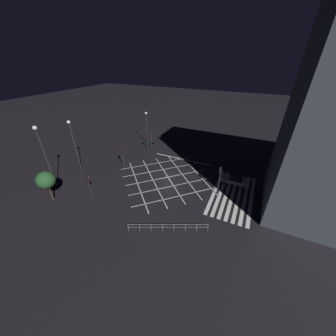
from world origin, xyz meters
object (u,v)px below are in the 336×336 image
Objects in this scene: traffic_light_median_north at (122,153)px; street_lamp_east at (146,121)px; traffic_light_nw_cross at (89,182)px; street_tree_near at (46,180)px; street_lamp_west at (72,136)px; traffic_light_median_south at (220,174)px; traffic_light_se_main at (228,158)px; traffic_light_ne_main at (147,139)px; traffic_light_ne_cross at (156,137)px; waiting_car at (235,180)px; street_lamp_far at (41,144)px; traffic_light_se_cross at (234,150)px.

traffic_light_median_north is 11.76m from street_lamp_east.
traffic_light_nw_cross is at bearing -174.14° from street_lamp_east.
traffic_light_nw_cross is 5.62m from street_tree_near.
street_tree_near is at bearing -161.98° from street_lamp_west.
traffic_light_median_south is at bearing -120.07° from street_lamp_east.
street_tree_near is (-19.77, 21.68, 1.11)m from traffic_light_se_main.
traffic_light_ne_main is 0.68× the size of street_tree_near.
traffic_light_ne_cross is 19.41m from waiting_car.
traffic_light_median_south reaches higher than traffic_light_se_main.
traffic_light_median_south is 18.09m from traffic_light_median_north.
street_lamp_far is at bearing -54.15° from traffic_light_se_main.
traffic_light_nw_cross reaches higher than waiting_car.
street_lamp_far reaches higher than traffic_light_median_south.
street_lamp_west is at bearing -141.55° from traffic_light_median_north.
street_lamp_far reaches higher than traffic_light_se_main.
traffic_light_median_north is 0.41× the size of street_lamp_west.
traffic_light_ne_main reaches higher than traffic_light_nw_cross.
street_lamp_east reaches higher than traffic_light_nw_cross.
street_lamp_east reaches higher than traffic_light_ne_cross.
traffic_light_ne_main is 0.84× the size of traffic_light_median_north.
traffic_light_se_main is at bearing -63.68° from street_lamp_west.
traffic_light_nw_cross is (-18.67, 18.01, -0.88)m from traffic_light_se_cross.
traffic_light_median_south is 18.57m from traffic_light_ne_cross.
traffic_light_nw_cross is 0.32× the size of street_lamp_far.
traffic_light_ne_main is at bearing 89.13° from traffic_light_median_north.
traffic_light_ne_cross is (2.26, 16.10, 0.55)m from traffic_light_se_main.
traffic_light_median_south is 0.57× the size of street_lamp_east.
traffic_light_se_main is 0.32× the size of street_lamp_far.
traffic_light_ne_main is 0.76× the size of traffic_light_median_south.
traffic_light_ne_main is 1.00× the size of traffic_light_se_main.
traffic_light_ne_main is at bearing -161.29° from traffic_light_ne_cross.
traffic_light_median_north is at bearing -173.05° from street_lamp_east.
traffic_light_median_south is at bearing -30.33° from traffic_light_ne_cross.
traffic_light_nw_cross is 23.25m from waiting_car.
street_lamp_west is at bearing 1.81° from street_lamp_far.
traffic_light_median_north reaches higher than waiting_car.
street_lamp_west is (-14.36, 24.79, 3.66)m from traffic_light_se_cross.
traffic_light_median_north reaches higher than traffic_light_se_main.
street_lamp_east is 1.60× the size of street_tree_near.
street_tree_near is at bearing -9.71° from traffic_light_ne_main.
traffic_light_nw_cross is 9.16m from traffic_light_median_north.
street_tree_near is at bearing 174.88° from street_lamp_east.
traffic_light_ne_main is 0.32× the size of street_lamp_far.
traffic_light_nw_cross is 19.65m from traffic_light_median_south.
street_lamp_west is 1.98× the size of street_tree_near.
traffic_light_se_cross is at bearing -45.13° from street_tree_near.
traffic_light_se_cross reaches higher than waiting_car.
traffic_light_median_north is at bearing -68.46° from traffic_light_se_main.
street_lamp_east reaches higher than traffic_light_ne_main.
street_lamp_far is (-18.98, 6.02, 5.26)m from traffic_light_ne_main.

